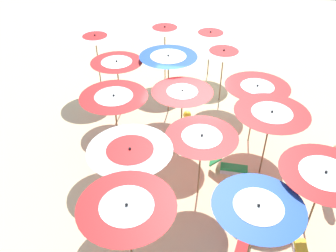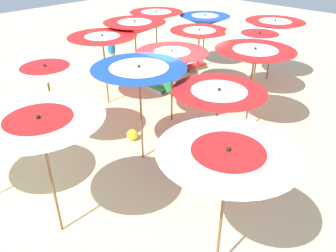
# 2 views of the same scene
# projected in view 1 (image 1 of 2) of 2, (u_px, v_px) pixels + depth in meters

# --- Properties ---
(ground) EXTENTS (39.01, 39.01, 0.04)m
(ground) POSITION_uv_depth(u_px,v_px,m) (185.00, 144.00, 12.69)
(ground) COLOR beige
(beach_umbrella_0) EXTENTS (2.20, 2.20, 2.32)m
(beach_umbrella_0) POSITION_uv_depth(u_px,v_px,m) (324.00, 178.00, 8.30)
(beach_umbrella_0) COLOR brown
(beach_umbrella_0) RESTS_ON ground
(beach_umbrella_1) EXTENTS (2.19, 2.19, 2.45)m
(beach_umbrella_1) POSITION_uv_depth(u_px,v_px,m) (271.00, 118.00, 10.15)
(beach_umbrella_1) COLOR brown
(beach_umbrella_1) RESTS_ON ground
(beach_umbrella_2) EXTENTS (2.17, 2.17, 2.35)m
(beach_umbrella_2) POSITION_uv_depth(u_px,v_px,m) (257.00, 90.00, 11.56)
(beach_umbrella_2) COLOR brown
(beach_umbrella_2) RESTS_ON ground
(beach_umbrella_3) EXTENTS (2.08, 2.08, 2.36)m
(beach_umbrella_3) POSITION_uv_depth(u_px,v_px,m) (223.00, 55.00, 13.86)
(beach_umbrella_3) COLOR brown
(beach_umbrella_3) RESTS_ON ground
(beach_umbrella_4) EXTENTS (2.10, 2.10, 2.19)m
(beach_umbrella_4) POSITION_uv_depth(u_px,v_px,m) (210.00, 37.00, 15.88)
(beach_umbrella_4) COLOR brown
(beach_umbrella_4) RESTS_ON ground
(beach_umbrella_5) EXTENTS (2.06, 2.06, 2.21)m
(beach_umbrella_5) POSITION_uv_depth(u_px,v_px,m) (257.00, 212.00, 7.64)
(beach_umbrella_5) COLOR brown
(beach_umbrella_5) RESTS_ON ground
(beach_umbrella_6) EXTENTS (2.01, 2.01, 2.26)m
(beach_umbrella_6) POSITION_uv_depth(u_px,v_px,m) (202.00, 140.00, 9.52)
(beach_umbrella_6) COLOR brown
(beach_umbrella_6) RESTS_ON ground
(beach_umbrella_7) EXTENTS (2.05, 2.05, 2.24)m
(beach_umbrella_7) POSITION_uv_depth(u_px,v_px,m) (182.00, 95.00, 11.50)
(beach_umbrella_7) COLOR brown
(beach_umbrella_7) RESTS_ON ground
(beach_umbrella_8) EXTENTS (2.19, 2.19, 2.51)m
(beach_umbrella_8) POSITION_uv_depth(u_px,v_px,m) (168.00, 61.00, 13.07)
(beach_umbrella_8) COLOR brown
(beach_umbrella_8) RESTS_ON ground
(beach_umbrella_9) EXTENTS (2.16, 2.16, 2.56)m
(beach_umbrella_9) POSITION_uv_depth(u_px,v_px,m) (165.00, 32.00, 15.37)
(beach_umbrella_9) COLOR brown
(beach_umbrella_9) RESTS_ON ground
(beach_umbrella_10) EXTENTS (2.17, 2.17, 2.32)m
(beach_umbrella_10) POSITION_uv_depth(u_px,v_px,m) (127.00, 211.00, 7.49)
(beach_umbrella_10) COLOR brown
(beach_umbrella_10) RESTS_ON ground
(beach_umbrella_11) EXTENTS (2.24, 2.24, 2.30)m
(beach_umbrella_11) POSITION_uv_depth(u_px,v_px,m) (130.00, 155.00, 9.04)
(beach_umbrella_11) COLOR brown
(beach_umbrella_11) RESTS_ON ground
(beach_umbrella_12) EXTENTS (2.13, 2.13, 2.48)m
(beach_umbrella_12) POSITION_uv_depth(u_px,v_px,m) (114.00, 101.00, 10.82)
(beach_umbrella_12) COLOR brown
(beach_umbrella_12) RESTS_ON ground
(beach_umbrella_13) EXTENTS (1.96, 1.96, 2.35)m
(beach_umbrella_13) POSITION_uv_depth(u_px,v_px,m) (117.00, 66.00, 13.05)
(beach_umbrella_13) COLOR brown
(beach_umbrella_13) RESTS_ON ground
(beach_umbrella_14) EXTENTS (2.06, 2.06, 2.52)m
(beach_umbrella_14) POSITION_uv_depth(u_px,v_px,m) (95.00, 40.00, 14.68)
(beach_umbrella_14) COLOR brown
(beach_umbrella_14) RESTS_ON ground
(lounger_0) EXTENTS (0.33, 1.25, 0.62)m
(lounger_0) POSITION_uv_depth(u_px,v_px,m) (231.00, 167.00, 11.35)
(lounger_0) COLOR silver
(lounger_0) RESTS_ON ground
(lounger_1) EXTENTS (1.38, 0.60, 0.62)m
(lounger_1) POSITION_uv_depth(u_px,v_px,m) (245.00, 236.00, 9.18)
(lounger_1) COLOR olive
(lounger_1) RESTS_ON ground
(beachgoer_0) EXTENTS (0.30, 0.30, 1.74)m
(beachgoer_0) POSITION_uv_depth(u_px,v_px,m) (330.00, 167.00, 10.33)
(beachgoer_0) COLOR #D8A87F
(beachgoer_0) RESTS_ON ground
(beach_ball) EXTENTS (0.32, 0.32, 0.32)m
(beach_ball) POSITION_uv_depth(u_px,v_px,m) (187.00, 115.00, 13.89)
(beach_ball) COLOR yellow
(beach_ball) RESTS_ON ground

